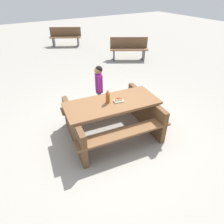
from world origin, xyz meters
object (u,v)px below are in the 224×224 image
Objects in this scene: soda_bottle at (108,97)px; child_in_coat at (99,83)px; park_bench_near at (129,48)px; picnic_table at (112,115)px; park_bench_mid at (66,36)px; hotdog_tray at (119,100)px.

child_in_coat reaches higher than soda_bottle.
soda_bottle is 0.17× the size of park_bench_near.
park_bench_near is (3.08, 3.66, -0.42)m from soda_bottle.
child_in_coat reaches higher than park_bench_near.
child_in_coat is (0.20, 0.91, 0.28)m from picnic_table.
soda_bottle is 0.94m from child_in_coat.
soda_bottle is 4.80m from park_bench_near.
park_bench_near is 0.99× the size of park_bench_mid.
child_in_coat is 0.76× the size of park_bench_near.
park_bench_near and park_bench_mid have the same top height.
soda_bottle is 1.30× the size of hotdog_tray.
soda_bottle reaches higher than hotdog_tray.
park_bench_mid is at bearing 114.20° from park_bench_near.
picnic_table is 1.31× the size of park_bench_near.
child_in_coat is (0.27, 0.88, -0.14)m from soda_bottle.
picnic_table is 0.98m from child_in_coat.
park_bench_mid is (1.41, 7.02, -0.33)m from hotdog_tray.
hotdog_tray is 0.96m from child_in_coat.
park_bench_mid is at bearing 76.98° from soda_bottle.
park_bench_mid is at bearing 77.59° from child_in_coat.
hotdog_tray is 0.13× the size of park_bench_mid.
hotdog_tray is at bearing -21.20° from picnic_table.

